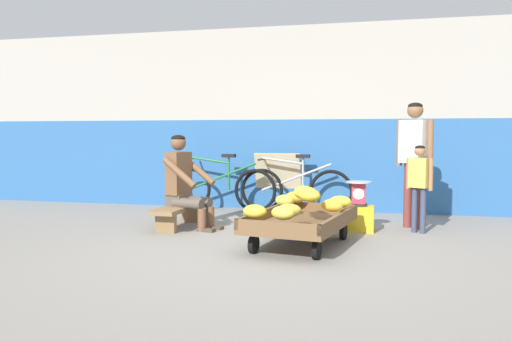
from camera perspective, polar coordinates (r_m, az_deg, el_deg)
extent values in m
plane|color=gray|center=(5.07, 0.40, -9.13)|extent=(80.00, 80.00, 0.00)
cube|color=#2D609E|center=(8.05, 5.57, 0.65)|extent=(16.00, 0.30, 1.37)
cube|color=#A8A399|center=(8.09, 5.64, 10.47)|extent=(16.00, 0.30, 1.39)
cube|color=brown|center=(5.42, 4.96, -5.75)|extent=(1.07, 1.56, 0.05)
cube|color=brown|center=(5.55, 1.03, -4.73)|extent=(0.28, 1.43, 0.10)
cube|color=brown|center=(5.30, 9.09, -5.19)|extent=(0.28, 1.43, 0.10)
cube|color=brown|center=(6.07, 7.06, -4.00)|extent=(0.83, 0.18, 0.10)
cube|color=brown|center=(4.76, 2.28, -6.18)|extent=(0.83, 0.18, 0.10)
cylinder|color=black|center=(6.02, 3.61, -6.17)|extent=(0.08, 0.19, 0.18)
cylinder|color=black|center=(5.84, 9.48, -6.53)|extent=(0.08, 0.19, 0.18)
cylinder|color=black|center=(5.10, -0.26, -8.02)|extent=(0.08, 0.19, 0.18)
cylinder|color=black|center=(4.88, 6.60, -8.58)|extent=(0.08, 0.19, 0.18)
ellipsoid|color=gold|center=(5.39, 8.29, -3.79)|extent=(0.30, 0.28, 0.13)
ellipsoid|color=yellow|center=(5.70, 9.14, -3.37)|extent=(0.26, 0.21, 0.13)
ellipsoid|color=gold|center=(6.04, 4.28, -2.93)|extent=(0.26, 0.21, 0.13)
ellipsoid|color=gold|center=(5.73, 3.15, -3.29)|extent=(0.30, 0.29, 0.13)
ellipsoid|color=gold|center=(4.84, 2.97, -4.63)|extent=(0.29, 0.27, 0.13)
ellipsoid|color=gold|center=(5.00, 3.59, -4.36)|extent=(0.29, 0.26, 0.13)
ellipsoid|color=gold|center=(4.93, -0.12, -4.47)|extent=(0.29, 0.25, 0.13)
ellipsoid|color=gold|center=(5.23, 5.83, -2.71)|extent=(0.30, 0.28, 0.13)
ellipsoid|color=gold|center=(5.55, 5.26, -2.32)|extent=(0.30, 0.28, 0.13)
ellipsoid|color=gold|center=(5.36, 5.38, -2.43)|extent=(0.26, 0.21, 0.13)
cube|color=olive|center=(6.55, -8.38, -4.00)|extent=(0.32, 1.11, 0.05)
cube|color=olive|center=(6.92, -7.10, -4.69)|extent=(0.24, 0.08, 0.22)
cube|color=olive|center=(6.22, -9.77, -5.70)|extent=(0.24, 0.08, 0.22)
cylinder|color=brown|center=(6.41, -5.00, -5.14)|extent=(0.10, 0.10, 0.27)
cube|color=#4C3D2D|center=(6.40, -4.54, -6.20)|extent=(0.24, 0.14, 0.04)
cylinder|color=brown|center=(6.50, -6.49, -3.38)|extent=(0.42, 0.23, 0.13)
cylinder|color=brown|center=(6.26, -5.91, -5.36)|extent=(0.10, 0.10, 0.27)
cube|color=#4C3D2D|center=(6.25, -5.44, -6.45)|extent=(0.24, 0.14, 0.04)
cylinder|color=brown|center=(6.35, -7.42, -3.56)|extent=(0.42, 0.23, 0.13)
cube|color=brown|center=(6.54, -8.39, -3.18)|extent=(0.28, 0.33, 0.14)
cube|color=brown|center=(6.50, -8.41, -0.29)|extent=(0.25, 0.35, 0.52)
cylinder|color=brown|center=(6.57, -6.26, 0.00)|extent=(0.47, 0.19, 0.36)
cylinder|color=brown|center=(6.25, -8.33, -0.23)|extent=(0.47, 0.19, 0.36)
sphere|color=brown|center=(6.49, -8.45, 3.01)|extent=(0.19, 0.19, 0.19)
ellipsoid|color=black|center=(6.49, -8.45, 3.47)|extent=(0.17, 0.17, 0.09)
cube|color=gold|center=(6.35, 11.07, -5.15)|extent=(0.36, 0.28, 0.30)
cylinder|color=#28282D|center=(6.33, 11.09, -3.67)|extent=(0.20, 0.20, 0.03)
cube|color=#C6384C|center=(6.31, 11.11, -2.46)|extent=(0.16, 0.10, 0.24)
cylinder|color=white|center=(6.26, 11.09, -2.51)|extent=(0.13, 0.01, 0.13)
cylinder|color=#B2B5BA|center=(6.30, 11.13, -1.24)|extent=(0.30, 0.30, 0.01)
torus|color=black|center=(8.05, -7.08, -1.97)|extent=(0.64, 0.08, 0.64)
torus|color=black|center=(7.71, -0.08, -2.20)|extent=(0.64, 0.08, 0.64)
cylinder|color=#236B3D|center=(7.85, -3.66, -0.64)|extent=(1.03, 0.08, 0.43)
cylinder|color=#236B3D|center=(7.81, -2.97, -0.36)|extent=(0.04, 0.04, 0.48)
cylinder|color=#236B3D|center=(7.90, -5.07, 1.13)|extent=(0.62, 0.06, 0.12)
cube|color=black|center=(7.79, -2.98, 1.62)|extent=(0.20, 0.11, 0.05)
cylinder|color=black|center=(8.02, -7.11, 1.30)|extent=(0.05, 0.48, 0.03)
torus|color=black|center=(7.78, 0.66, -2.15)|extent=(0.64, 0.05, 0.64)
torus|color=black|center=(7.62, 8.16, -2.32)|extent=(0.64, 0.05, 0.64)
cylinder|color=#9EA0A5|center=(7.66, 4.38, -0.75)|extent=(1.03, 0.04, 0.43)
cylinder|color=#9EA0A5|center=(7.64, 5.12, -0.46)|extent=(0.04, 0.04, 0.48)
cylinder|color=#9EA0A5|center=(7.68, 2.88, 1.06)|extent=(0.61, 0.04, 0.12)
cube|color=black|center=(7.63, 5.13, 1.56)|extent=(0.20, 0.10, 0.05)
cylinder|color=black|center=(7.74, 0.66, 1.24)|extent=(0.03, 0.48, 0.03)
cube|color=#C6B289|center=(7.97, 2.45, -1.20)|extent=(0.70, 0.28, 0.87)
cylinder|color=brown|center=(6.64, 17.34, -2.68)|extent=(0.10, 0.10, 0.80)
cylinder|color=brown|center=(6.73, 16.17, -2.58)|extent=(0.10, 0.10, 0.80)
cube|color=silver|center=(6.64, 16.86, 3.03)|extent=(0.38, 0.35, 0.52)
cylinder|color=brown|center=(6.54, 18.43, 2.81)|extent=(0.07, 0.07, 0.56)
cylinder|color=brown|center=(6.76, 15.34, 2.91)|extent=(0.07, 0.07, 0.56)
sphere|color=brown|center=(6.65, 16.93, 6.27)|extent=(0.19, 0.19, 0.19)
ellipsoid|color=black|center=(6.65, 16.94, 6.72)|extent=(0.17, 0.17, 0.09)
cylinder|color=#38425B|center=(6.37, 17.70, -4.19)|extent=(0.07, 0.07, 0.53)
cylinder|color=#38425B|center=(6.42, 16.84, -4.11)|extent=(0.07, 0.07, 0.53)
cube|color=gold|center=(6.35, 17.35, -0.24)|extent=(0.25, 0.22, 0.34)
cylinder|color=#9E704C|center=(6.29, 18.49, -0.42)|extent=(0.05, 0.05, 0.37)
cylinder|color=#9E704C|center=(6.42, 16.23, -0.29)|extent=(0.05, 0.05, 0.37)
sphere|color=#9E704C|center=(6.34, 17.40, 2.07)|extent=(0.13, 0.13, 0.13)
ellipsoid|color=black|center=(6.34, 17.40, 2.38)|extent=(0.12, 0.12, 0.06)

